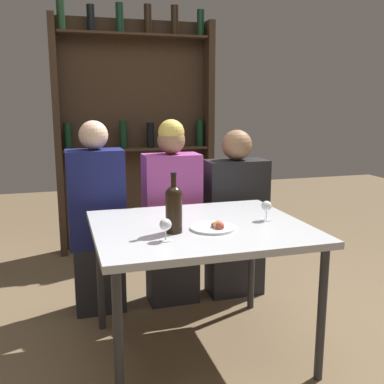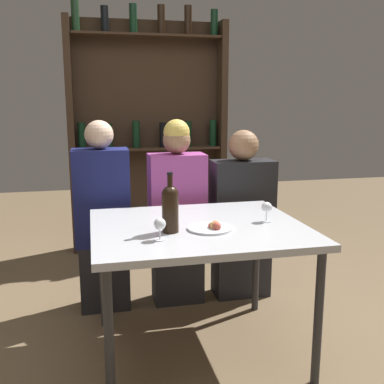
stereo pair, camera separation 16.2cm
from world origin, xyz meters
TOP-DOWN VIEW (x-y plane):
  - ground_plane at (0.00, 0.00)m, footprint 10.00×10.00m
  - dining_table at (0.00, 0.00)m, footprint 1.12×0.96m
  - wine_rack_wall at (0.00, 1.99)m, footprint 1.46×0.21m
  - wine_bottle at (-0.17, -0.10)m, footprint 0.08×0.08m
  - wine_glass_0 at (0.38, -0.02)m, footprint 0.06×0.06m
  - wine_glass_1 at (-0.24, -0.22)m, footprint 0.06×0.06m
  - food_plate_0 at (0.05, -0.11)m, footprint 0.23×0.23m
  - seated_person_left at (-0.48, 0.69)m, footprint 0.36×0.22m
  - seated_person_center at (0.02, 0.69)m, footprint 0.38×0.22m
  - seated_person_right at (0.49, 0.69)m, footprint 0.43×0.22m

SIDE VIEW (x-z plane):
  - ground_plane at x=0.00m, z-range 0.00..0.00m
  - seated_person_right at x=0.49m, z-range -0.04..1.15m
  - seated_person_left at x=-0.48m, z-range -0.03..1.23m
  - seated_person_center at x=0.02m, z-range -0.03..1.24m
  - dining_table at x=0.00m, z-range 0.31..1.04m
  - food_plate_0 at x=0.05m, z-range 0.72..0.78m
  - wine_glass_1 at x=-0.24m, z-range 0.76..0.86m
  - wine_glass_0 at x=0.38m, z-range 0.76..0.87m
  - wine_bottle at x=-0.17m, z-range 0.72..1.02m
  - wine_rack_wall at x=0.00m, z-range 0.02..2.25m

